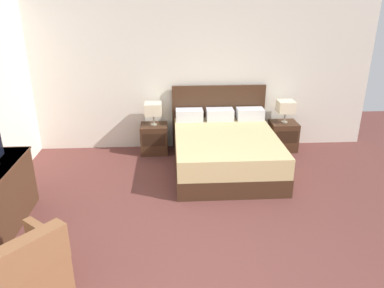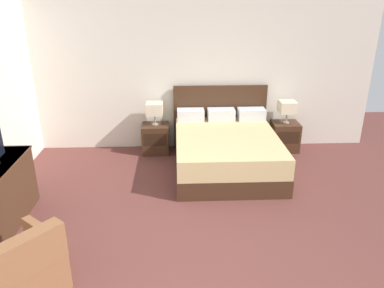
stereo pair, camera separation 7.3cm
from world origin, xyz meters
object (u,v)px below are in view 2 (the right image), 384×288
at_px(nightstand_right, 285,136).
at_px(bed, 226,150).
at_px(nightstand_left, 156,138).
at_px(armchair_by_window, 20,269).
at_px(table_lamp_left, 154,109).
at_px(table_lamp_right, 287,107).

bearing_deg(nightstand_right, bed, -148.40).
height_order(nightstand_left, armchair_by_window, armchair_by_window).
relative_size(nightstand_left, nightstand_right, 1.00).
bearing_deg(nightstand_right, table_lamp_left, 179.96).
bearing_deg(nightstand_left, table_lamp_left, 90.00).
relative_size(nightstand_right, table_lamp_left, 1.30).
bearing_deg(nightstand_left, bed, -31.60).
height_order(nightstand_left, table_lamp_left, table_lamp_left).
distance_m(bed, table_lamp_left, 1.48).
bearing_deg(nightstand_right, armchair_by_window, -135.26).
bearing_deg(table_lamp_right, armchair_by_window, -135.25).
bearing_deg(table_lamp_left, bed, -31.65).
height_order(table_lamp_right, armchair_by_window, table_lamp_right).
xyz_separation_m(nightstand_right, table_lamp_right, (0.00, 0.00, 0.56)).
relative_size(table_lamp_left, armchair_by_window, 0.42).
xyz_separation_m(nightstand_left, table_lamp_right, (2.38, 0.00, 0.56)).
bearing_deg(table_lamp_right, bed, -148.35).
bearing_deg(armchair_by_window, bed, 49.83).
relative_size(nightstand_left, table_lamp_right, 1.30).
xyz_separation_m(bed, armchair_by_window, (-2.31, -2.74, -0.04)).
distance_m(table_lamp_left, armchair_by_window, 3.68).
xyz_separation_m(nightstand_left, table_lamp_left, (0.00, 0.00, 0.56)).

